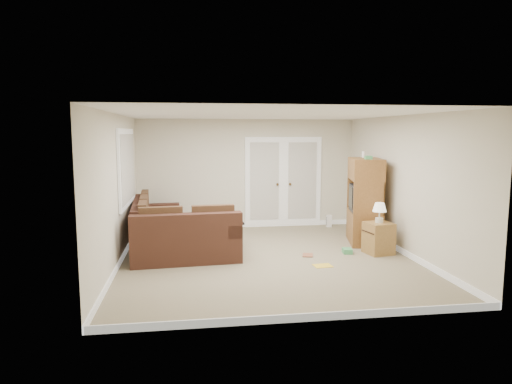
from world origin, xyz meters
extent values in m
plane|color=gray|center=(0.00, 0.00, 0.00)|extent=(5.50, 5.50, 0.00)
cube|color=white|center=(0.00, 0.00, 2.50)|extent=(5.00, 5.50, 0.02)
cube|color=beige|center=(-2.50, 0.00, 1.25)|extent=(0.02, 5.50, 2.50)
cube|color=beige|center=(2.50, 0.00, 1.25)|extent=(0.02, 5.50, 2.50)
cube|color=beige|center=(0.00, 2.75, 1.25)|extent=(5.00, 0.02, 2.50)
cube|color=beige|center=(0.00, -2.75, 1.25)|extent=(5.00, 0.02, 2.50)
cube|color=white|center=(0.40, 2.72, 1.02)|extent=(0.90, 0.04, 2.13)
cube|color=white|center=(1.30, 2.72, 1.02)|extent=(0.90, 0.04, 2.13)
cube|color=silver|center=(0.40, 2.69, 1.07)|extent=(0.68, 0.02, 1.80)
cube|color=silver|center=(1.30, 2.69, 1.07)|extent=(0.68, 0.02, 1.80)
cube|color=white|center=(-2.47, 1.00, 1.55)|extent=(0.04, 1.92, 1.42)
cube|color=silver|center=(-2.44, 1.00, 1.55)|extent=(0.02, 1.74, 1.24)
cube|color=#402318|center=(-1.95, 1.26, 0.21)|extent=(1.08, 2.41, 0.43)
cube|color=#402318|center=(-2.28, 1.24, 0.65)|extent=(0.41, 2.37, 0.44)
cube|color=#402318|center=(-2.02, 2.31, 0.54)|extent=(0.94, 0.31, 0.23)
cube|color=#4C321E|center=(-1.86, 1.27, 0.49)|extent=(0.77, 2.29, 0.12)
cube|color=#402318|center=(-1.40, 0.12, 0.21)|extent=(1.90, 1.05, 0.43)
cube|color=#402318|center=(-1.38, -0.22, 0.65)|extent=(1.85, 0.37, 0.44)
cube|color=#402318|center=(-0.61, 0.17, 0.54)|extent=(0.31, 0.94, 0.23)
cube|color=#4C321E|center=(-1.41, 0.20, 0.49)|extent=(1.78, 0.73, 0.12)
cube|color=black|center=(-0.61, 0.17, 0.67)|extent=(0.38, 0.84, 0.03)
cube|color=red|center=(-0.62, 0.40, 0.69)|extent=(0.34, 0.15, 0.02)
cube|color=black|center=(-0.68, 0.61, 0.40)|extent=(0.73, 1.13, 0.05)
cube|color=black|center=(-0.68, 0.61, 0.14)|extent=(0.64, 1.04, 0.03)
cylinder|color=white|center=(-0.79, 0.58, 0.50)|extent=(0.09, 0.09, 0.15)
cylinder|color=red|center=(-0.79, 0.58, 0.64)|extent=(0.01, 0.01, 0.13)
cube|color=#3259A3|center=(-0.73, 0.33, 0.47)|extent=(0.23, 0.16, 0.09)
cube|color=white|center=(-0.70, 0.52, 0.43)|extent=(0.45, 0.63, 0.00)
cube|color=brown|center=(2.13, 0.89, 0.32)|extent=(0.80, 1.16, 0.63)
cube|color=brown|center=(2.13, 0.89, 1.48)|extent=(0.80, 1.16, 0.42)
cube|color=black|center=(2.11, 0.89, 0.90)|extent=(0.63, 0.73, 0.53)
cube|color=black|center=(1.86, 0.95, 0.92)|extent=(0.13, 0.54, 0.42)
cube|color=#469B5B|center=(2.07, 0.63, 1.72)|extent=(0.17, 0.21, 0.06)
cylinder|color=white|center=(2.20, 1.20, 1.75)|extent=(0.07, 0.07, 0.13)
cube|color=olive|center=(2.07, 0.02, 0.29)|extent=(0.52, 0.52, 0.57)
cylinder|color=beige|center=(2.07, 0.02, 0.62)|extent=(0.14, 0.14, 0.09)
cylinder|color=beige|center=(2.07, 0.02, 0.73)|extent=(0.03, 0.03, 0.12)
cone|color=beige|center=(2.07, 0.02, 0.86)|extent=(0.25, 0.25, 0.16)
cube|color=white|center=(1.89, 2.45, 0.14)|extent=(0.11, 0.09, 0.28)
cube|color=gold|center=(0.84, -0.59, 0.00)|extent=(0.32, 0.26, 0.01)
cube|color=#469B5B|center=(1.52, 0.12, 0.04)|extent=(0.19, 0.23, 0.09)
imported|color=brown|center=(0.67, 0.08, 0.01)|extent=(0.24, 0.29, 0.02)
camera|label=1|loc=(-1.30, -7.69, 2.19)|focal=32.00mm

